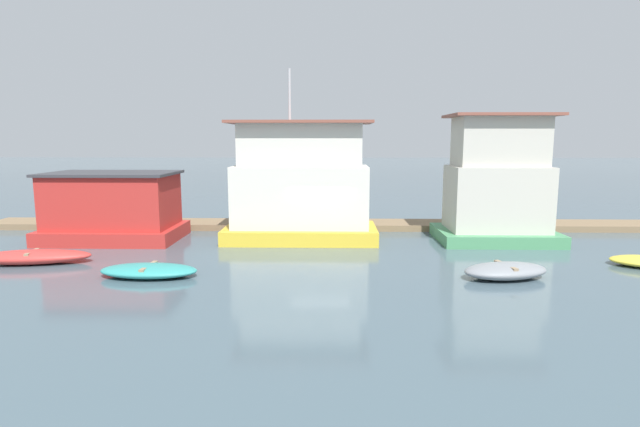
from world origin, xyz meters
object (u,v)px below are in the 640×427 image
Objects in this scene: houseboat_yellow at (300,189)px; houseboat_red at (113,208)px; dinghy_grey at (506,271)px; dinghy_teal at (149,271)px; dinghy_red at (32,257)px; houseboat_green at (497,186)px; mooring_post_near_left at (249,219)px.

houseboat_red is at bearing -178.96° from houseboat_yellow.
houseboat_yellow is 2.46× the size of dinghy_grey.
dinghy_grey is at bearing 0.25° from dinghy_teal.
houseboat_yellow is at bearing 1.04° from houseboat_red.
houseboat_red is 1.37× the size of dinghy_red.
houseboat_green is 6.65m from dinghy_grey.
houseboat_green is 18.74m from dinghy_red.
dinghy_red is 5.09m from dinghy_teal.
houseboat_green is at bearing 0.02° from houseboat_yellow.
dinghy_teal is at bearing -18.43° from dinghy_red.
houseboat_red is at bearing -179.48° from houseboat_green.
houseboat_red reaches higher than dinghy_grey.
dinghy_teal is at bearing -155.18° from houseboat_green.
dinghy_red is at bearing 174.59° from dinghy_grey.
houseboat_red reaches higher than dinghy_teal.
houseboat_red is at bearing 158.91° from dinghy_grey.
dinghy_teal is (4.83, -1.61, -0.05)m from dinghy_red.
houseboat_yellow reaches higher than dinghy_red.
dinghy_red is at bearing -165.99° from houseboat_green.
mooring_post_near_left is (2.01, 7.93, 0.46)m from dinghy_teal.
houseboat_yellow reaches higher than dinghy_teal.
houseboat_yellow is at bearing -34.90° from mooring_post_near_left.
houseboat_yellow is 7.95m from dinghy_teal.
mooring_post_near_left is at bearing 140.67° from dinghy_grey.
houseboat_green is 14.75m from dinghy_teal.
mooring_post_near_left is at bearing 19.04° from houseboat_red.
houseboat_red is at bearing -160.96° from mooring_post_near_left.
dinghy_grey reaches higher than dinghy_red.
houseboat_green reaches higher than mooring_post_near_left.
dinghy_red is at bearing -137.26° from mooring_post_near_left.
houseboat_red is 4.32× the size of mooring_post_near_left.
houseboat_green is at bearing 0.52° from houseboat_red.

